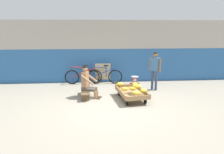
# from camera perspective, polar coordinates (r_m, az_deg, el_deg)

# --- Properties ---
(ground_plane) EXTENTS (80.00, 80.00, 0.00)m
(ground_plane) POSITION_cam_1_polar(r_m,az_deg,el_deg) (6.48, 0.38, -8.49)
(ground_plane) COLOR gray
(back_wall) EXTENTS (16.00, 0.30, 2.80)m
(back_wall) POSITION_cam_1_polar(r_m,az_deg,el_deg) (9.42, -1.30, 7.18)
(back_wall) COLOR #2D609E
(back_wall) RESTS_ON ground
(banana_cart) EXTENTS (1.04, 1.55, 0.36)m
(banana_cart) POSITION_cam_1_polar(r_m,az_deg,el_deg) (7.13, 5.49, -4.45)
(banana_cart) COLOR #99754C
(banana_cart) RESTS_ON ground
(banana_pile) EXTENTS (0.97, 1.36, 0.27)m
(banana_pile) POSITION_cam_1_polar(r_m,az_deg,el_deg) (6.98, 5.95, -2.97)
(banana_pile) COLOR yellow
(banana_pile) RESTS_ON banana_cart
(low_bench) EXTENTS (0.37, 1.12, 0.27)m
(low_bench) POSITION_cam_1_polar(r_m,az_deg,el_deg) (7.41, -7.44, -4.15)
(low_bench) COLOR brown
(low_bench) RESTS_ON ground
(vendor_seated) EXTENTS (0.73, 0.60, 1.14)m
(vendor_seated) POSITION_cam_1_polar(r_m,az_deg,el_deg) (7.27, -6.88, -1.45)
(vendor_seated) COLOR #9E704C
(vendor_seated) RESTS_ON ground
(plastic_crate) EXTENTS (0.36, 0.28, 0.30)m
(plastic_crate) POSITION_cam_1_polar(r_m,az_deg,el_deg) (8.14, 6.35, -2.88)
(plastic_crate) COLOR red
(plastic_crate) RESTS_ON ground
(weighing_scale) EXTENTS (0.30, 0.30, 0.29)m
(weighing_scale) POSITION_cam_1_polar(r_m,az_deg,el_deg) (8.06, 6.40, -0.81)
(weighing_scale) COLOR #28282D
(weighing_scale) RESTS_ON plastic_crate
(bicycle_near_left) EXTENTS (1.66, 0.48, 0.86)m
(bicycle_near_left) POSITION_cam_1_polar(r_m,az_deg,el_deg) (9.16, -8.04, 0.22)
(bicycle_near_left) COLOR black
(bicycle_near_left) RESTS_ON ground
(bicycle_far_left) EXTENTS (1.66, 0.48, 0.86)m
(bicycle_far_left) POSITION_cam_1_polar(r_m,az_deg,el_deg) (9.12, -2.31, 0.28)
(bicycle_far_left) COLOR black
(bicycle_far_left) RESTS_ON ground
(sign_board) EXTENTS (0.70, 0.21, 0.89)m
(sign_board) POSITION_cam_1_polar(r_m,az_deg,el_deg) (9.35, -2.60, 1.16)
(sign_board) COLOR #C6B289
(sign_board) RESTS_ON ground
(customer_adult) EXTENTS (0.39, 0.36, 1.53)m
(customer_adult) POSITION_cam_1_polar(r_m,az_deg,el_deg) (8.22, 11.97, 2.82)
(customer_adult) COLOR #38425B
(customer_adult) RESTS_ON ground
(shopping_bag) EXTENTS (0.18, 0.12, 0.24)m
(shopping_bag) POSITION_cam_1_polar(r_m,az_deg,el_deg) (7.73, 7.52, -4.03)
(shopping_bag) COLOR #3370B7
(shopping_bag) RESTS_ON ground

